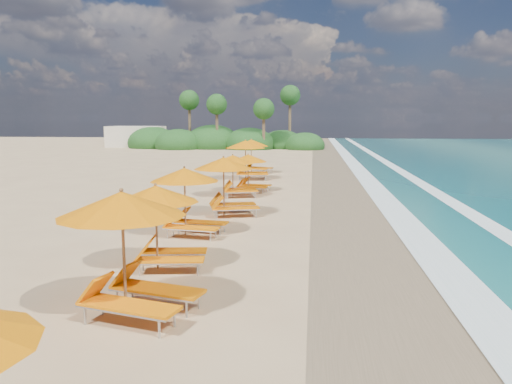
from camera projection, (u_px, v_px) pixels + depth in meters
ground at (256, 224)px, 18.35m from camera, size 160.00×160.00×0.00m
wet_sand at (366, 227)px, 17.90m from camera, size 4.00×160.00×0.01m
surf_foam at (444, 228)px, 17.59m from camera, size 4.00×160.00×0.01m
station_2 at (132, 245)px, 9.68m from camera, size 3.16×3.05×2.54m
station_3 at (163, 221)px, 12.77m from camera, size 2.63×2.49×2.24m
station_4 at (190, 197)px, 16.44m from camera, size 2.73×2.59×2.32m
station_5 at (228, 182)px, 19.81m from camera, size 3.03×2.95×2.41m
station_6 at (236, 173)px, 24.59m from camera, size 2.65×2.57×2.14m
station_7 at (251, 170)px, 26.33m from camera, size 2.46×2.36×2.04m
station_8 at (249, 157)px, 31.49m from camera, size 2.97×2.81×2.56m
station_9 at (254, 154)px, 35.07m from camera, size 3.18×3.14×2.46m
treeline at (220, 141)px, 64.05m from camera, size 25.80×8.80×9.74m
beach_building at (136, 137)px, 67.80m from camera, size 7.00×5.00×2.80m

